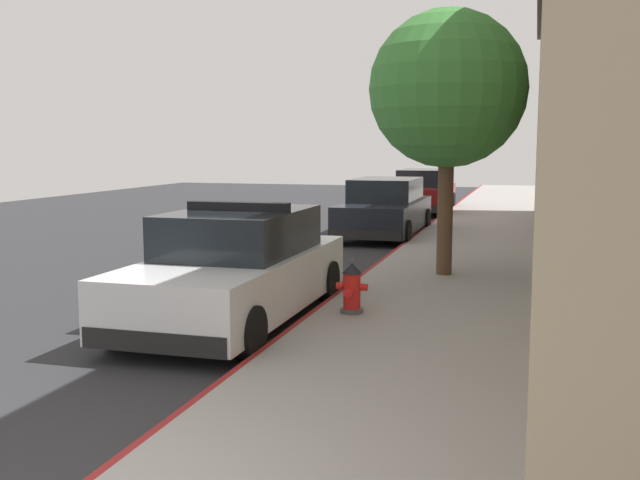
{
  "coord_description": "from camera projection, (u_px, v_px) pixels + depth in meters",
  "views": [
    {
      "loc": [
        2.91,
        -3.73,
        2.49
      ],
      "look_at": [
        -0.28,
        7.29,
        1.0
      ],
      "focal_mm": 41.74,
      "sensor_mm": 36.0,
      "label": 1
    }
  ],
  "objects": [
    {
      "name": "ground_plane",
      "position": [
        160.0,
        269.0,
        15.47
      ],
      "size": [
        28.95,
        60.0,
        0.2
      ],
      "primitive_type": "cube",
      "color": "#2B2B2D"
    },
    {
      "name": "police_cruiser",
      "position": [
        238.0,
        269.0,
        10.42
      ],
      "size": [
        1.94,
        4.84,
        1.68
      ],
      "color": "white",
      "rests_on": "ground"
    },
    {
      "name": "fire_hydrant",
      "position": [
        352.0,
        288.0,
        10.36
      ],
      "size": [
        0.44,
        0.4,
        0.76
      ],
      "color": "#4C4C51",
      "rests_on": "sidewalk_pavement"
    },
    {
      "name": "curb_painted_edge",
      "position": [
        371.0,
        271.0,
        14.2
      ],
      "size": [
        0.08,
        60.0,
        0.14
      ],
      "primitive_type": "cube",
      "color": "maroon",
      "rests_on": "ground"
    },
    {
      "name": "parked_car_dark_far",
      "position": [
        423.0,
        192.0,
        27.12
      ],
      "size": [
        1.94,
        4.84,
        1.56
      ],
      "color": "maroon",
      "rests_on": "ground"
    },
    {
      "name": "street_tree",
      "position": [
        448.0,
        90.0,
        13.07
      ],
      "size": [
        2.78,
        2.78,
        4.7
      ],
      "color": "brown",
      "rests_on": "sidewalk_pavement"
    },
    {
      "name": "sidewalk_pavement",
      "position": [
        450.0,
        275.0,
        13.79
      ],
      "size": [
        2.92,
        60.0,
        0.14
      ],
      "primitive_type": "cube",
      "color": "gray",
      "rests_on": "ground"
    },
    {
      "name": "parked_car_silver_ahead",
      "position": [
        385.0,
        209.0,
        20.03
      ],
      "size": [
        1.94,
        4.84,
        1.56
      ],
      "color": "black",
      "rests_on": "ground"
    }
  ]
}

